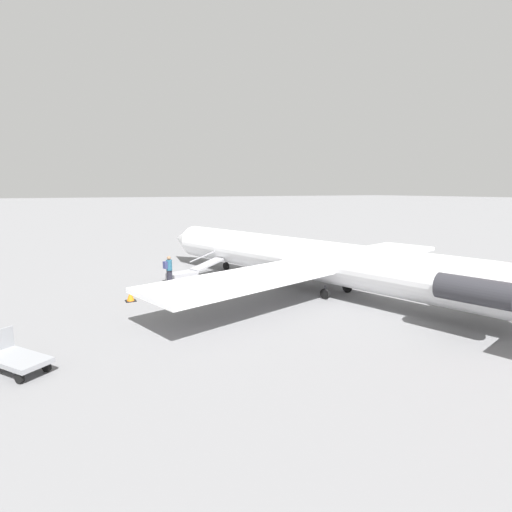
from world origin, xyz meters
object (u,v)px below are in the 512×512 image
(passenger, at_px, (169,268))
(airplane_main, at_px, (317,260))
(boarding_stairs, at_px, (187,274))
(luggage_cart, at_px, (15,358))

(passenger, bearing_deg, airplane_main, -54.37)
(boarding_stairs, distance_m, luggage_cart, 13.85)
(airplane_main, distance_m, luggage_cart, 15.32)
(airplane_main, distance_m, passenger, 9.09)
(airplane_main, distance_m, boarding_stairs, 8.67)
(airplane_main, xyz_separation_m, passenger, (5.68, 7.05, -0.80))
(boarding_stairs, distance_m, passenger, 1.74)
(airplane_main, height_order, boarding_stairs, airplane_main)
(airplane_main, height_order, luggage_cart, airplane_main)
(boarding_stairs, bearing_deg, airplane_main, -64.38)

